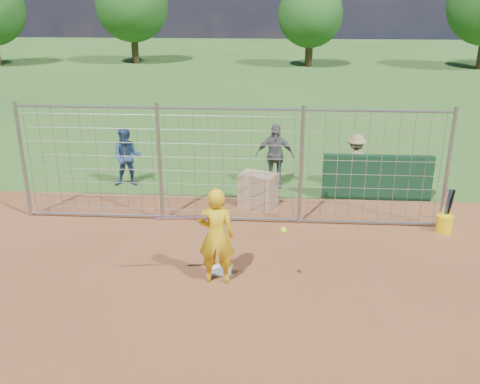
# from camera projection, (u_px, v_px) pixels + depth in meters

# --- Properties ---
(ground) EXTENTS (100.00, 100.00, 0.00)m
(ground) POSITION_uv_depth(u_px,v_px,m) (221.00, 265.00, 9.87)
(ground) COLOR #2D591E
(ground) RESTS_ON ground
(infield_dirt) EXTENTS (18.00, 18.00, 0.00)m
(infield_dirt) POSITION_uv_depth(u_px,v_px,m) (198.00, 373.00, 7.07)
(infield_dirt) COLOR brown
(infield_dirt) RESTS_ON ground
(home_plate) EXTENTS (0.43, 0.43, 0.02)m
(home_plate) POSITION_uv_depth(u_px,v_px,m) (220.00, 270.00, 9.68)
(home_plate) COLOR silver
(home_plate) RESTS_ON ground
(dugout_wall) EXTENTS (2.60, 0.20, 1.10)m
(dugout_wall) POSITION_uv_depth(u_px,v_px,m) (377.00, 178.00, 12.81)
(dugout_wall) COLOR #11381E
(dugout_wall) RESTS_ON ground
(batter) EXTENTS (0.63, 0.42, 1.73)m
(batter) POSITION_uv_depth(u_px,v_px,m) (216.00, 236.00, 9.03)
(batter) COLOR gold
(batter) RESTS_ON ground
(bystander_a) EXTENTS (0.79, 0.65, 1.53)m
(bystander_a) POSITION_uv_depth(u_px,v_px,m) (127.00, 157.00, 13.65)
(bystander_a) COLOR navy
(bystander_a) RESTS_ON ground
(bystander_b) EXTENTS (0.99, 0.44, 1.66)m
(bystander_b) POSITION_uv_depth(u_px,v_px,m) (274.00, 155.00, 13.56)
(bystander_b) COLOR #58585D
(bystander_b) RESTS_ON ground
(bystander_c) EXTENTS (0.97, 0.65, 1.40)m
(bystander_c) POSITION_uv_depth(u_px,v_px,m) (355.00, 161.00, 13.54)
(bystander_c) COLOR #927D50
(bystander_c) RESTS_ON ground
(equipment_bin) EXTENTS (0.95, 0.81, 0.80)m
(equipment_bin) POSITION_uv_depth(u_px,v_px,m) (258.00, 190.00, 12.43)
(equipment_bin) COLOR tan
(equipment_bin) RESTS_ON ground
(equipment_in_play) EXTENTS (2.14, 0.22, 0.23)m
(equipment_in_play) POSITION_uv_depth(u_px,v_px,m) (206.00, 221.00, 8.71)
(equipment_in_play) COLOR silver
(equipment_in_play) RESTS_ON ground
(bucket_with_bats) EXTENTS (0.34, 0.35, 0.97)m
(bucket_with_bats) POSITION_uv_depth(u_px,v_px,m) (445.00, 221.00, 11.13)
(bucket_with_bats) COLOR yellow
(bucket_with_bats) RESTS_ON ground
(backstop_fence) EXTENTS (9.08, 0.08, 2.60)m
(backstop_fence) POSITION_uv_depth(u_px,v_px,m) (230.00, 167.00, 11.29)
(backstop_fence) COLOR gray
(backstop_fence) RESTS_ON ground
(tree_line) EXTENTS (44.66, 6.72, 6.48)m
(tree_line) POSITION_uv_depth(u_px,v_px,m) (313.00, 8.00, 34.61)
(tree_line) COLOR #3F2B19
(tree_line) RESTS_ON ground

